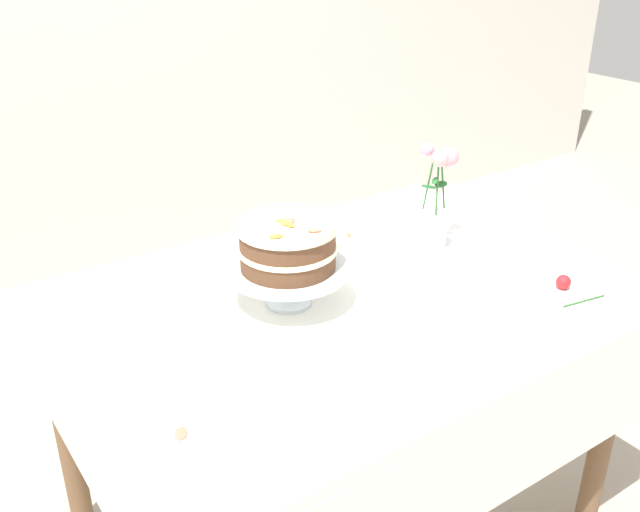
{
  "coord_description": "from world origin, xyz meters",
  "views": [
    {
      "loc": [
        -0.89,
        -1.22,
        1.58
      ],
      "look_at": [
        -0.05,
        0.01,
        0.86
      ],
      "focal_mm": 39.94,
      "sensor_mm": 36.0,
      "label": 1
    }
  ],
  "objects_px": {
    "dining_table": "(345,334)",
    "fallen_rose": "(565,283)",
    "flower_vase": "(436,205)",
    "layer_cake": "(288,244)",
    "cake_stand": "(288,273)"
  },
  "relations": [
    {
      "from": "dining_table",
      "to": "fallen_rose",
      "type": "xyz_separation_m",
      "value": [
        0.48,
        -0.26,
        0.11
      ]
    },
    {
      "from": "layer_cake",
      "to": "fallen_rose",
      "type": "bearing_deg",
      "value": -28.32
    },
    {
      "from": "dining_table",
      "to": "cake_stand",
      "type": "relative_size",
      "value": 4.83
    },
    {
      "from": "cake_stand",
      "to": "dining_table",
      "type": "bearing_deg",
      "value": -30.1
    },
    {
      "from": "fallen_rose",
      "to": "layer_cake",
      "type": "bearing_deg",
      "value": 151.68
    },
    {
      "from": "cake_stand",
      "to": "fallen_rose",
      "type": "height_order",
      "value": "cake_stand"
    },
    {
      "from": "cake_stand",
      "to": "flower_vase",
      "type": "distance_m",
      "value": 0.52
    },
    {
      "from": "cake_stand",
      "to": "layer_cake",
      "type": "xyz_separation_m",
      "value": [
        -0.0,
        -0.0,
        0.08
      ]
    },
    {
      "from": "layer_cake",
      "to": "dining_table",
      "type": "bearing_deg",
      "value": -30.05
    },
    {
      "from": "dining_table",
      "to": "flower_vase",
      "type": "xyz_separation_m",
      "value": [
        0.4,
        0.12,
        0.21
      ]
    },
    {
      "from": "cake_stand",
      "to": "flower_vase",
      "type": "relative_size",
      "value": 0.99
    },
    {
      "from": "dining_table",
      "to": "fallen_rose",
      "type": "relative_size",
      "value": 11.05
    },
    {
      "from": "fallen_rose",
      "to": "flower_vase",
      "type": "bearing_deg",
      "value": 102.84
    },
    {
      "from": "flower_vase",
      "to": "fallen_rose",
      "type": "bearing_deg",
      "value": -77.16
    },
    {
      "from": "cake_stand",
      "to": "fallen_rose",
      "type": "distance_m",
      "value": 0.69
    }
  ]
}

